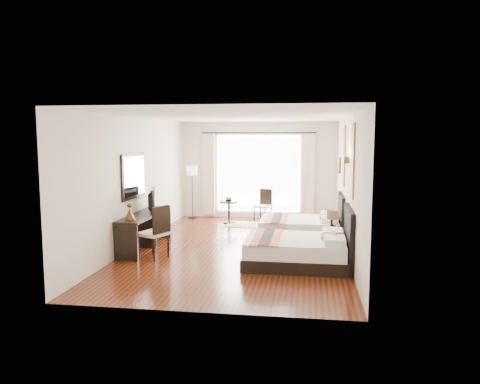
# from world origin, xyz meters

# --- Properties ---
(floor) EXTENTS (4.50, 7.50, 0.01)m
(floor) POSITION_xyz_m (0.00, 0.00, -0.01)
(floor) COLOR #3D110B
(floor) RESTS_ON ground
(ceiling) EXTENTS (4.50, 7.50, 0.02)m
(ceiling) POSITION_xyz_m (0.00, 0.00, 2.79)
(ceiling) COLOR white
(ceiling) RESTS_ON wall_headboard
(wall_headboard) EXTENTS (0.01, 7.50, 2.80)m
(wall_headboard) POSITION_xyz_m (2.25, 0.00, 1.40)
(wall_headboard) COLOR silver
(wall_headboard) RESTS_ON floor
(wall_desk) EXTENTS (0.01, 7.50, 2.80)m
(wall_desk) POSITION_xyz_m (-2.25, 0.00, 1.40)
(wall_desk) COLOR silver
(wall_desk) RESTS_ON floor
(wall_window) EXTENTS (4.50, 0.01, 2.80)m
(wall_window) POSITION_xyz_m (0.00, 3.75, 1.40)
(wall_window) COLOR silver
(wall_window) RESTS_ON floor
(wall_entry) EXTENTS (4.50, 0.01, 2.80)m
(wall_entry) POSITION_xyz_m (0.00, -3.75, 1.40)
(wall_entry) COLOR silver
(wall_entry) RESTS_ON floor
(window_glass) EXTENTS (2.40, 0.02, 2.20)m
(window_glass) POSITION_xyz_m (0.00, 3.73, 1.30)
(window_glass) COLOR white
(window_glass) RESTS_ON wall_window
(sheer_curtain) EXTENTS (2.30, 0.02, 2.10)m
(sheer_curtain) POSITION_xyz_m (0.00, 3.67, 1.30)
(sheer_curtain) COLOR white
(sheer_curtain) RESTS_ON wall_window
(drape_left) EXTENTS (0.35, 0.14, 2.35)m
(drape_left) POSITION_xyz_m (-1.45, 3.63, 1.28)
(drape_left) COLOR beige
(drape_left) RESTS_ON floor
(drape_right) EXTENTS (0.35, 0.14, 2.35)m
(drape_right) POSITION_xyz_m (1.45, 3.63, 1.28)
(drape_right) COLOR beige
(drape_right) RESTS_ON floor
(art_panel_near) EXTENTS (0.03, 0.50, 1.35)m
(art_panel_near) POSITION_xyz_m (2.23, -1.15, 1.95)
(art_panel_near) COLOR maroon
(art_panel_near) RESTS_ON wall_headboard
(art_panel_far) EXTENTS (0.03, 0.50, 1.35)m
(art_panel_far) POSITION_xyz_m (2.23, 1.00, 1.95)
(art_panel_far) COLOR maroon
(art_panel_far) RESTS_ON wall_headboard
(wall_sconce) EXTENTS (0.10, 0.14, 0.14)m
(wall_sconce) POSITION_xyz_m (2.19, -0.23, 1.92)
(wall_sconce) COLOR #443318
(wall_sconce) RESTS_ON wall_headboard
(mirror_frame) EXTENTS (0.04, 1.25, 0.95)m
(mirror_frame) POSITION_xyz_m (-2.22, -0.31, 1.55)
(mirror_frame) COLOR black
(mirror_frame) RESTS_ON wall_desk
(mirror_glass) EXTENTS (0.01, 1.12, 0.82)m
(mirror_glass) POSITION_xyz_m (-2.19, -0.31, 1.55)
(mirror_glass) COLOR white
(mirror_glass) RESTS_ON mirror_frame
(bed_near) EXTENTS (1.95, 1.52, 1.09)m
(bed_near) POSITION_xyz_m (1.33, -1.15, 0.29)
(bed_near) COLOR black
(bed_near) RESTS_ON floor
(bed_far) EXTENTS (1.90, 1.48, 1.07)m
(bed_far) POSITION_xyz_m (1.35, 1.00, 0.28)
(bed_far) COLOR black
(bed_far) RESTS_ON floor
(nightstand) EXTENTS (0.42, 0.52, 0.50)m
(nightstand) POSITION_xyz_m (1.98, -0.23, 0.25)
(nightstand) COLOR black
(nightstand) RESTS_ON floor
(table_lamp) EXTENTS (0.25, 0.25, 0.40)m
(table_lamp) POSITION_xyz_m (1.96, -0.18, 0.77)
(table_lamp) COLOR black
(table_lamp) RESTS_ON nightstand
(vase) EXTENTS (0.14, 0.14, 0.13)m
(vase) POSITION_xyz_m (2.00, -0.41, 0.56)
(vase) COLOR black
(vase) RESTS_ON nightstand
(console_desk) EXTENTS (0.50, 2.20, 0.76)m
(console_desk) POSITION_xyz_m (-1.99, -0.31, 0.38)
(console_desk) COLOR black
(console_desk) RESTS_ON floor
(television) EXTENTS (0.36, 0.89, 0.51)m
(television) POSITION_xyz_m (-1.97, -0.11, 1.01)
(television) COLOR black
(television) RESTS_ON console_desk
(bronze_figurine) EXTENTS (0.21, 0.21, 0.30)m
(bronze_figurine) POSITION_xyz_m (-1.99, -1.15, 0.91)
(bronze_figurine) COLOR #443318
(bronze_figurine) RESTS_ON console_desk
(desk_chair) EXTENTS (0.64, 0.64, 1.05)m
(desk_chair) POSITION_xyz_m (-1.53, -1.09, 0.32)
(desk_chair) COLOR beige
(desk_chair) RESTS_ON floor
(floor_lamp) EXTENTS (0.31, 0.31, 1.54)m
(floor_lamp) POSITION_xyz_m (-1.90, 3.44, 1.30)
(floor_lamp) COLOR black
(floor_lamp) RESTS_ON floor
(side_table) EXTENTS (0.52, 0.52, 0.61)m
(side_table) POSITION_xyz_m (-0.71, 2.83, 0.30)
(side_table) COLOR black
(side_table) RESTS_ON floor
(fruit_bowl) EXTENTS (0.25, 0.25, 0.06)m
(fruit_bowl) POSITION_xyz_m (-0.73, 2.86, 0.63)
(fruit_bowl) COLOR #4A331A
(fruit_bowl) RESTS_ON side_table
(window_chair) EXTENTS (0.55, 0.55, 0.90)m
(window_chair) POSITION_xyz_m (0.19, 3.32, 0.27)
(window_chair) COLOR beige
(window_chair) RESTS_ON floor
(jute_rug) EXTENTS (1.41, 1.02, 0.01)m
(jute_rug) POSITION_xyz_m (-0.05, 2.60, 0.01)
(jute_rug) COLOR tan
(jute_rug) RESTS_ON floor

